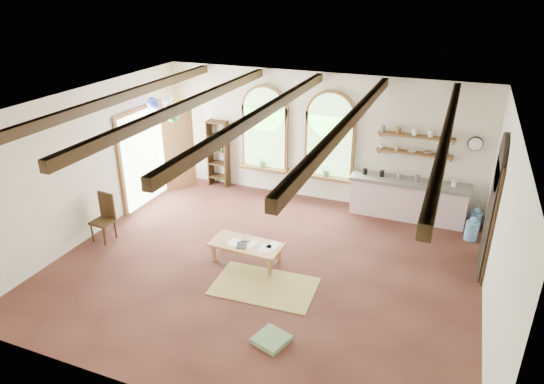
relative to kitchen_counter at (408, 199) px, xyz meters
The scene contains 27 objects.
floor 3.97m from the kitchen_counter, 125.71° to the right, with size 8.00×8.00×0.00m, color #572E24.
ceiling_beams 4.73m from the kitchen_counter, 125.71° to the right, with size 6.20×6.80×0.18m, color #382512, non-canonical shape.
window_left 3.88m from the kitchen_counter, behind, with size 1.30×0.28×2.20m.
window_right 2.32m from the kitchen_counter, behind, with size 1.30×0.28×2.20m.
left_doorway 6.44m from the kitchen_counter, 167.37° to the right, with size 0.10×1.90×2.50m, color brown.
right_doorway 2.45m from the kitchen_counter, 45.86° to the right, with size 0.10×1.30×2.40m, color black.
kitchen_counter is the anchor object (origin of this frame).
wall_shelf_lower 1.09m from the kitchen_counter, 90.00° to the left, with size 1.70×0.24×0.04m, color brown.
wall_shelf_upper 1.49m from the kitchen_counter, 90.00° to the left, with size 1.70×0.24×0.04m, color brown.
wall_clock 1.91m from the kitchen_counter, 11.31° to the left, with size 0.32×0.32×0.04m, color black.
bookshelf 5.02m from the kitchen_counter, behind, with size 0.53×0.32×1.80m.
coffee_table 4.17m from the kitchen_counter, 130.41° to the right, with size 1.45×0.70×0.41m.
side_chair 6.87m from the kitchen_counter, 149.52° to the right, with size 0.45×0.45×1.05m.
floor_mat 4.37m from the kitchen_counter, 117.97° to the right, with size 1.87×1.15×0.02m, color tan.
floor_cushion 5.35m from the kitchen_counter, 104.93° to the right, with size 0.49×0.49×0.08m, color #6B8C61.
water_jug_a 1.57m from the kitchen_counter, 21.09° to the right, with size 0.28×0.28×0.54m.
water_jug_b 1.54m from the kitchen_counter, ahead, with size 0.27×0.27×0.52m.
balloon_cluster 6.11m from the kitchen_counter, 168.85° to the right, with size 0.89×1.00×1.16m.
table_book 4.17m from the kitchen_counter, 133.50° to the right, with size 0.18×0.26×0.02m, color olive.
tablet 4.27m from the kitchen_counter, 130.07° to the right, with size 0.19×0.28×0.01m, color black.
potted_plant_left 3.72m from the kitchen_counter, behind, with size 0.27×0.23×0.30m, color #598C4C.
potted_plant_right 2.04m from the kitchen_counter, behind, with size 0.27×0.23×0.30m, color #598C4C.
shelf_cup_a 1.38m from the kitchen_counter, 166.50° to the left, with size 0.12×0.10×0.10m, color white.
shelf_cup_b 1.22m from the kitchen_counter, 155.77° to the left, with size 0.10×0.10×0.09m, color beige.
shelf_bowl_a 1.14m from the kitchen_counter, 105.52° to the left, with size 0.22×0.22×0.05m, color beige.
shelf_bowl_b 1.18m from the kitchen_counter, 30.96° to the left, with size 0.20×0.20×0.06m, color #8C664C.
shelf_vase 1.37m from the kitchen_counter, 15.48° to the left, with size 0.18×0.18×0.19m, color slate.
Camera 1 is at (3.14, -7.49, 5.24)m, focal length 32.00 mm.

